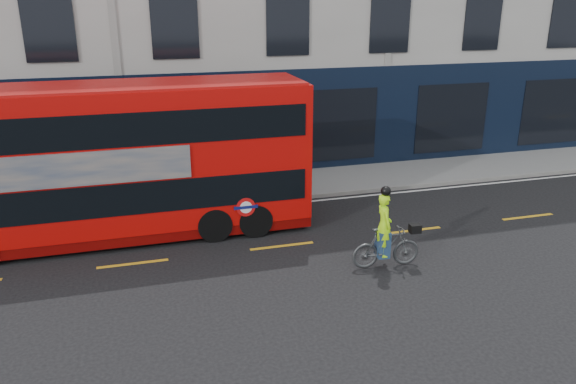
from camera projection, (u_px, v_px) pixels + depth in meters
name	position (u px, v px, depth m)	size (l,w,h in m)	color
ground	(134.00, 292.00, 13.14)	(120.00, 120.00, 0.00)	black
pavement	(130.00, 198.00, 19.02)	(60.00, 3.00, 0.12)	gray
kerb	(130.00, 214.00, 17.66)	(60.00, 0.12, 0.13)	slate
road_edge_line	(131.00, 219.00, 17.41)	(58.00, 0.10, 0.01)	silver
lane_dashes	(133.00, 264.00, 14.50)	(58.00, 0.12, 0.01)	gold
bus	(116.00, 161.00, 15.50)	(10.78, 2.52, 4.34)	#C30A07
cyclist	(386.00, 241.00, 14.13)	(1.81, 0.62, 2.18)	#434648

